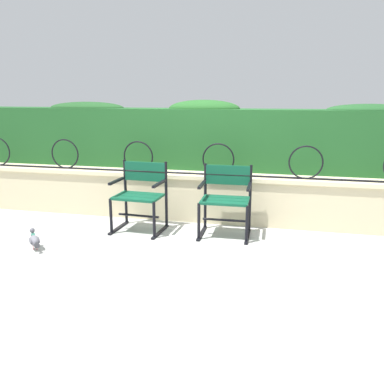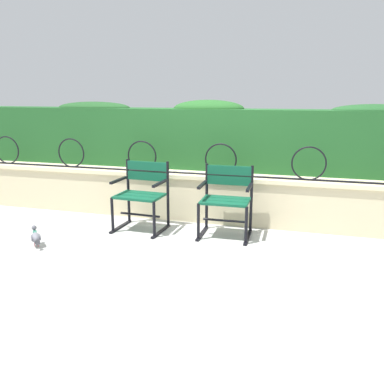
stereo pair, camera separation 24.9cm
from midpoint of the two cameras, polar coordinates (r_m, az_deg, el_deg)
ground_plane at (r=4.86m, az=-1.65°, el=-6.50°), size 60.00×60.00×0.00m
stone_wall at (r=5.49m, az=0.37°, el=-0.64°), size 7.65×0.41×0.63m
iron_arch_fence at (r=5.39m, az=-2.80°, el=4.40°), size 7.11×0.02×0.42m
hedge_row at (r=5.77m, az=1.26°, el=7.74°), size 7.50×0.51×0.95m
park_chair_left at (r=5.12m, az=-8.58°, el=-0.23°), size 0.63×0.55×0.85m
park_chair_right at (r=4.90m, az=3.29°, el=-0.77°), size 0.61×0.53×0.83m
pigeon_near_chairs at (r=4.85m, az=-22.49°, el=-6.23°), size 0.23×0.24×0.22m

